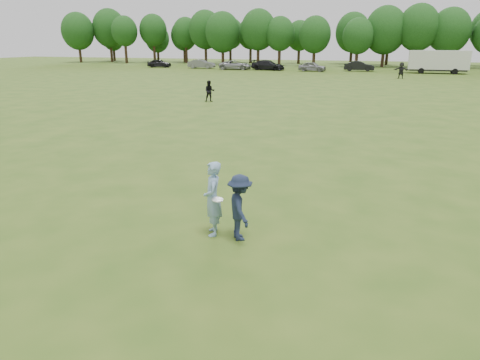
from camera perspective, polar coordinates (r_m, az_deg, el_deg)
The scene contains 14 objects.
ground at distance 11.13m, azimuth -4.79°, elevation -5.50°, with size 200.00×200.00×0.00m, color #315417.
thrower at distance 10.08m, azimuth -3.65°, elevation -2.52°, with size 0.65×0.43×1.80m, color #82A6C9.
defender at distance 9.84m, azimuth -0.00°, elevation -3.69°, with size 1.01×0.58×1.57m, color #1A243B.
player_far_a at distance 33.44m, azimuth -4.08°, elevation 11.73°, with size 0.78×0.61×1.60m, color black.
player_far_d at distance 58.33m, azimuth 20.70°, elevation 13.52°, with size 1.85×0.59×1.99m, color #252525.
car_a at distance 80.03m, azimuth -10.71°, elevation 15.04°, with size 1.69×4.19×1.43m, color black.
car_b at distance 75.88m, azimuth -5.15°, elevation 15.16°, with size 1.60×4.58×1.51m, color slate.
car_c at distance 72.30m, azimuth -0.62°, elevation 15.07°, with size 2.44×5.29×1.47m, color #9A9B9F.
car_d at distance 71.28m, azimuth 3.75°, elevation 15.04°, with size 2.20×5.41×1.57m, color black.
car_e at distance 69.02m, azimuth 9.62°, elevation 14.68°, with size 1.70×4.24×1.44m, color gray.
car_f at distance 71.04m, azimuth 15.60°, elevation 14.41°, with size 1.60×4.59×1.51m, color black.
disc_in_play at distance 9.84m, azimuth -3.01°, elevation -2.62°, with size 0.33×0.33×0.05m.
cargo_trailer at distance 69.64m, azimuth 24.94°, elevation 14.22°, with size 9.00×2.75×3.20m.
treeline at distance 86.26m, azimuth 18.82°, elevation 18.32°, with size 130.35×18.39×11.74m.
Camera 1 is at (4.14, -9.33, 4.42)m, focal length 32.00 mm.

